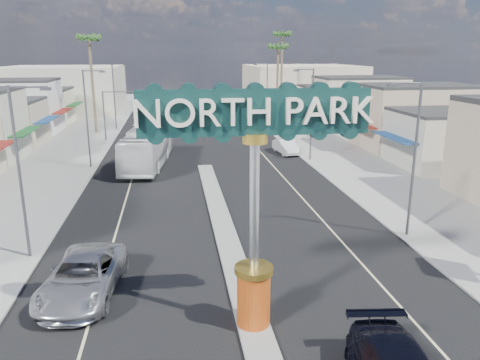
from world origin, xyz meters
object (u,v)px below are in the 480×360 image
object	(u,v)px
gateway_sign	(255,183)
traffic_signal_right	(269,103)
palm_right_mid	(278,51)
palm_left_far	(89,44)
traffic_signal_left	(119,106)
palm_right_far	(282,40)
car_parked_right	(286,147)
streetlight_r_mid	(310,110)
suv_left	(83,276)
city_bus	(148,147)
streetlight_r_near	(412,152)
streetlight_l_far	(115,93)
streetlight_r_far	(266,91)
car_parked_left	(132,159)
streetlight_l_near	(22,165)
streetlight_l_mid	(88,114)

from	to	relation	value
gateway_sign	traffic_signal_right	bearing A→B (deg)	77.67
palm_right_mid	palm_left_far	bearing A→B (deg)	-167.01
traffic_signal_left	palm_right_mid	distance (m)	26.01
palm_right_far	car_parked_right	world-z (taller)	palm_right_far
gateway_sign	palm_left_far	world-z (taller)	palm_left_far
streetlight_r_mid	palm_right_far	distance (m)	33.14
suv_left	city_bus	bearing A→B (deg)	92.30
palm_left_far	car_parked_right	bearing A→B (deg)	-36.51
traffic_signal_right	suv_left	world-z (taller)	traffic_signal_right
gateway_sign	streetlight_r_near	bearing A→B (deg)	37.55
gateway_sign	palm_right_far	size ratio (longest dim) A/B	0.65
traffic_signal_left	palm_right_mid	world-z (taller)	palm_right_mid
streetlight_l_far	palm_right_mid	world-z (taller)	palm_right_mid
traffic_signal_left	city_bus	bearing A→B (deg)	-74.06
palm_right_far	city_bus	size ratio (longest dim) A/B	1.08
streetlight_r_mid	palm_right_far	xyz separation A→B (m)	(4.57, 32.00, 7.32)
streetlight_r_far	palm_right_mid	distance (m)	7.30
palm_right_mid	car_parked_left	size ratio (longest dim) A/B	2.99
streetlight_r_near	suv_left	bearing A→B (deg)	-165.95
streetlight_r_mid	car_parked_right	distance (m)	5.87
streetlight_l_near	suv_left	distance (m)	6.92
city_bus	gateway_sign	bearing A→B (deg)	-72.06
streetlight_l_near	streetlight_l_mid	world-z (taller)	same
streetlight_l_mid	streetlight_l_near	bearing A→B (deg)	-90.00
streetlight_l_near	streetlight_r_mid	size ratio (longest dim) A/B	1.00
streetlight_r_near	car_parked_right	world-z (taller)	streetlight_r_near
streetlight_l_near	car_parked_right	size ratio (longest dim) A/B	1.96
streetlight_r_mid	suv_left	xyz separation A→B (m)	(-17.51, -24.38, -4.18)
traffic_signal_right	streetlight_r_mid	bearing A→B (deg)	-84.90
streetlight_r_near	palm_right_far	bearing A→B (deg)	84.98
streetlight_r_far	car_parked_left	distance (m)	28.23
traffic_signal_left	car_parked_right	world-z (taller)	traffic_signal_left
streetlight_l_near	streetlight_r_near	distance (m)	20.87
traffic_signal_right	city_bus	xyz separation A→B (m)	(-14.48, -13.61, -2.45)
streetlight_r_near	suv_left	size ratio (longest dim) A/B	1.41
streetlight_r_far	streetlight_l_far	bearing A→B (deg)	180.00
streetlight_l_near	streetlight_l_mid	bearing A→B (deg)	90.00
streetlight_l_far	traffic_signal_left	bearing A→B (deg)	-81.14
streetlight_l_mid	city_bus	xyz separation A→B (m)	(5.13, 0.38, -3.24)
palm_right_far	suv_left	xyz separation A→B (m)	(-22.08, -56.38, -11.50)
palm_right_mid	palm_right_far	bearing A→B (deg)	71.57
palm_right_far	city_bus	world-z (taller)	palm_right_far
traffic_signal_right	car_parked_right	distance (m)	10.87
palm_left_far	palm_right_mid	size ratio (longest dim) A/B	1.08
streetlight_l_far	traffic_signal_right	bearing A→B (deg)	-22.20
streetlight_r_far	palm_right_far	bearing A→B (deg)	65.45
streetlight_l_mid	car_parked_right	world-z (taller)	streetlight_l_mid
gateway_sign	suv_left	bearing A→B (deg)	152.78
car_parked_left	suv_left	bearing A→B (deg)	-82.72
suv_left	car_parked_left	size ratio (longest dim) A/B	1.58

